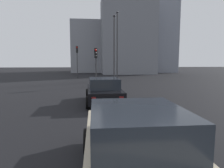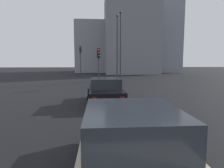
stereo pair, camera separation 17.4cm
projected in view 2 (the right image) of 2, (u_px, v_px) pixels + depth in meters
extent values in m
cube|color=black|center=(105.00, 93.00, 10.97)|extent=(4.10, 1.93, 0.61)
cube|color=#1E232B|center=(105.00, 83.00, 10.70)|extent=(1.87, 1.65, 0.57)
cylinder|color=black|center=(118.00, 93.00, 12.33)|extent=(0.65, 0.24, 0.64)
cylinder|color=black|center=(89.00, 94.00, 12.14)|extent=(0.65, 0.24, 0.64)
cylinder|color=black|center=(125.00, 102.00, 9.86)|extent=(0.65, 0.24, 0.64)
cylinder|color=black|center=(89.00, 102.00, 9.66)|extent=(0.65, 0.24, 0.64)
cube|color=maroon|center=(122.00, 98.00, 9.01)|extent=(0.04, 0.20, 0.11)
cube|color=maroon|center=(94.00, 98.00, 8.87)|extent=(0.04, 0.20, 0.11)
cube|color=tan|center=(130.00, 154.00, 3.69)|extent=(4.29, 1.89, 0.66)
cube|color=#1E232B|center=(132.00, 126.00, 3.41)|extent=(1.94, 1.65, 0.62)
cylinder|color=black|center=(156.00, 139.00, 5.11)|extent=(0.64, 0.22, 0.64)
cylinder|color=black|center=(86.00, 141.00, 4.97)|extent=(0.64, 0.22, 0.64)
cylinder|color=#2D2D30|center=(99.00, 72.00, 18.23)|extent=(0.11, 0.11, 2.69)
cube|color=black|center=(99.00, 53.00, 17.96)|extent=(0.23, 0.30, 0.90)
sphere|color=red|center=(98.00, 50.00, 17.82)|extent=(0.20, 0.20, 0.20)
sphere|color=black|center=(98.00, 53.00, 17.85)|extent=(0.20, 0.20, 0.20)
sphere|color=black|center=(98.00, 56.00, 17.88)|extent=(0.20, 0.20, 0.20)
cylinder|color=#2D2D30|center=(81.00, 66.00, 27.00)|extent=(0.11, 0.11, 3.57)
cube|color=black|center=(80.00, 49.00, 26.68)|extent=(0.22, 0.29, 0.90)
sphere|color=red|center=(80.00, 47.00, 26.54)|extent=(0.20, 0.20, 0.20)
sphere|color=black|center=(80.00, 49.00, 26.58)|extent=(0.20, 0.20, 0.20)
sphere|color=black|center=(80.00, 51.00, 26.61)|extent=(0.20, 0.20, 0.20)
cylinder|color=#2D2D30|center=(117.00, 50.00, 22.44)|extent=(0.16, 0.16, 7.44)
ellipsoid|color=#4C4C51|center=(117.00, 16.00, 21.99)|extent=(0.56, 0.36, 0.24)
cylinder|color=#2D2D30|center=(120.00, 47.00, 24.01)|extent=(0.16, 0.16, 8.22)
ellipsoid|color=#4C4C51|center=(121.00, 12.00, 23.52)|extent=(0.56, 0.36, 0.24)
cube|color=gray|center=(161.00, 39.00, 44.11)|extent=(10.58, 6.25, 14.78)
cube|color=slate|center=(130.00, 36.00, 37.71)|extent=(8.86, 9.87, 14.65)
cube|color=gray|center=(91.00, 48.00, 44.32)|extent=(10.67, 6.32, 10.82)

